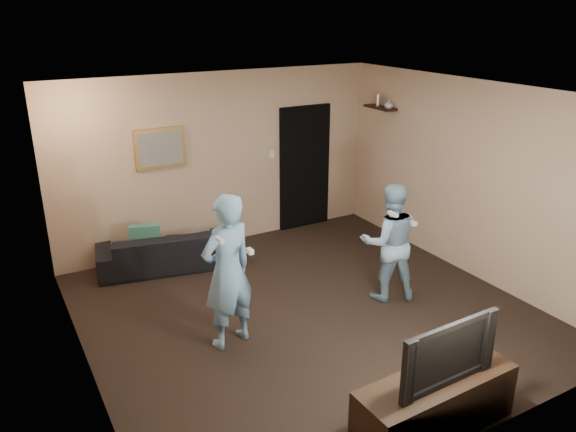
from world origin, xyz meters
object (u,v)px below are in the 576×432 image
tv_console (435,404)px  wii_player_right (389,242)px  sofa (165,250)px  television (441,349)px  wii_player_left (228,272)px

tv_console → wii_player_right: 2.43m
sofa → television: size_ratio=1.82×
wii_player_left → wii_player_right: 2.14m
television → wii_player_left: (-0.98, 2.10, 0.05)m
television → wii_player_right: wii_player_right is taller
television → wii_player_right: 2.38m
tv_console → wii_player_left: (-0.98, 2.10, 0.60)m
tv_console → wii_player_right: bearing=59.4°
tv_console → wii_player_left: bearing=113.4°
wii_player_left → television: bearing=-64.9°
sofa → tv_console: size_ratio=1.23×
tv_console → television: bearing=0.0°
wii_player_right → wii_player_left: bearing=179.5°
sofa → tv_console: 4.39m
wii_player_left → sofa: bearing=90.5°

